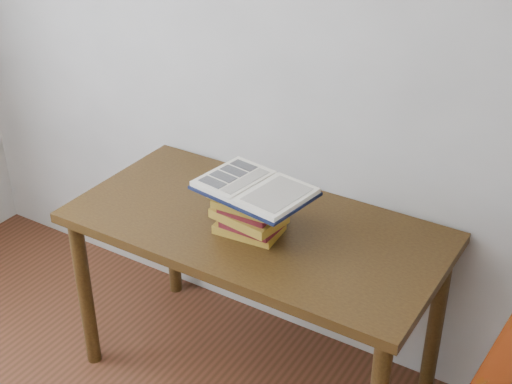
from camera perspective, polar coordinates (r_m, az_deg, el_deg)
The scene contains 3 objects.
desk at distance 2.69m, azimuth -0.03°, elevation -4.27°, with size 1.40×0.70×0.75m.
book_stack at distance 2.53m, azimuth -0.56°, elevation -1.61°, with size 0.27×0.20×0.18m.
open_book at distance 2.46m, azimuth -0.10°, elevation 0.29°, with size 0.42×0.32×0.03m.
Camera 1 is at (1.28, -0.52, 2.15)m, focal length 50.00 mm.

